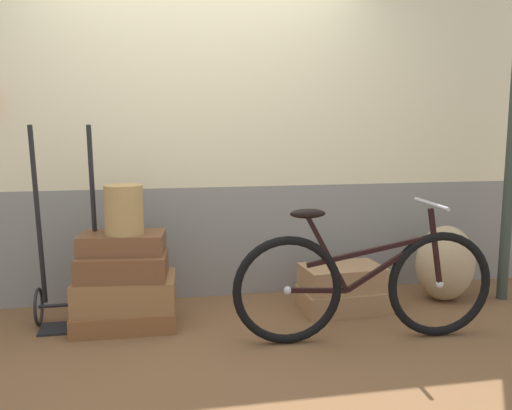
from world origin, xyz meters
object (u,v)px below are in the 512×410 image
suitcase_5 (342,277)px  wicker_basket (124,210)px  suitcase_2 (123,266)px  luggage_trolley (69,278)px  suitcase_1 (126,292)px  suitcase_3 (122,243)px  suitcase_0 (125,317)px  suitcase_4 (343,299)px  burlap_sack (445,263)px  bicycle (364,284)px

suitcase_5 → wicker_basket: bearing=177.2°
suitcase_2 → luggage_trolley: bearing=166.6°
wicker_basket → suitcase_1: bearing=148.5°
suitcase_5 → suitcase_2: bearing=178.1°
suitcase_2 → wicker_basket: bearing=61.3°
suitcase_3 → suitcase_5: (1.55, -0.00, -0.33)m
suitcase_1 → luggage_trolley: 0.40m
suitcase_0 → wicker_basket: 0.73m
suitcase_4 → luggage_trolley: bearing=175.7°
burlap_sack → wicker_basket: bearing=-178.0°
burlap_sack → suitcase_2: bearing=-177.4°
suitcase_1 → suitcase_4: 1.56m
suitcase_3 → luggage_trolley: (-0.36, 0.07, -0.24)m
suitcase_5 → suitcase_3: bearing=176.1°
suitcase_3 → suitcase_2: bearing=-83.3°
suitcase_0 → luggage_trolley: luggage_trolley is taller
suitcase_0 → luggage_trolley: bearing=163.2°
suitcase_0 → wicker_basket: size_ratio=2.08×
suitcase_3 → suitcase_4: bearing=6.4°
suitcase_0 → bicycle: bearing=-18.2°
suitcase_1 → bicycle: bearing=-15.4°
suitcase_3 → wicker_basket: size_ratio=1.69×
suitcase_0 → suitcase_2: bearing=-87.5°
suitcase_2 → burlap_sack: burlap_sack is taller
suitcase_3 → wicker_basket: wicker_basket is taller
suitcase_2 → suitcase_4: 1.60m
suitcase_0 → burlap_sack: burlap_sack is taller
luggage_trolley → burlap_sack: bearing=-0.4°
wicker_basket → luggage_trolley: 0.61m
suitcase_4 → luggage_trolley: 1.95m
suitcase_1 → wicker_basket: (0.01, -0.00, 0.56)m
suitcase_2 → luggage_trolley: 0.40m
suitcase_5 → bicycle: 0.57m
suitcase_5 → burlap_sack: size_ratio=0.99×
suitcase_2 → suitcase_3: 0.16m
suitcase_0 → suitcase_3: suitcase_3 is taller
suitcase_4 → bicycle: bicycle is taller
suitcase_5 → burlap_sack: bearing=0.1°
wicker_basket → burlap_sack: 2.45m
suitcase_1 → burlap_sack: 2.40m
suitcase_2 → wicker_basket: wicker_basket is taller
luggage_trolley → burlap_sack: (2.78, -0.02, -0.04)m
bicycle → suitcase_1: bearing=160.1°
suitcase_2 → suitcase_4: suitcase_2 is taller
suitcase_0 → suitcase_4: size_ratio=1.08×
suitcase_5 → bicycle: bicycle is taller
luggage_trolley → suitcase_1: bearing=-14.4°
suitcase_1 → bicycle: 1.58m
suitcase_5 → burlap_sack: burlap_sack is taller
suitcase_3 → bicycle: bearing=-13.8°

